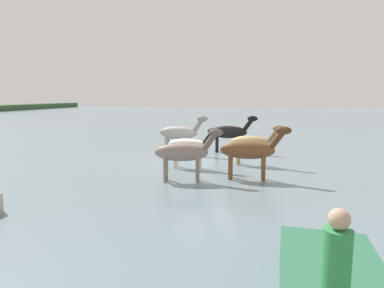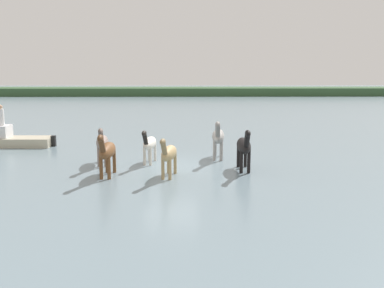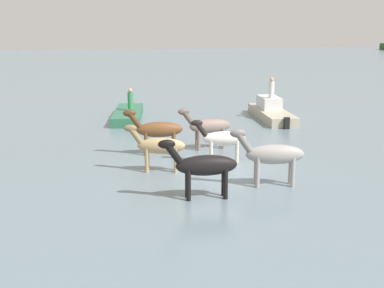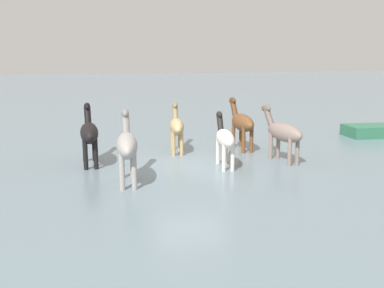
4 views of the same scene
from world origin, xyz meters
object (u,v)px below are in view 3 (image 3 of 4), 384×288
Objects in this scene: horse_pinto_flank at (272,155)px; boat_motor_center at (271,113)px; person_boatman_standing at (130,99)px; horse_dun_straggler at (208,126)px; boat_dinghy_port at (128,116)px; horse_lead at (159,146)px; horse_gray_outer at (204,166)px; horse_chestnut_trailing at (157,130)px; horse_rear_stallion at (222,139)px; person_spotter_bow at (272,89)px.

horse_pinto_flank is 12.83m from boat_motor_center.
boat_motor_center is at bearing 83.10° from person_boatman_standing.
horse_dun_straggler reaches higher than boat_dinghy_port.
horse_gray_outer is at bearing 119.10° from horse_lead.
horse_lead is (-2.33, -3.70, -0.12)m from horse_pinto_flank.
horse_dun_straggler is 8.50m from boat_dinghy_port.
boat_motor_center is (-13.21, 6.27, -0.77)m from horse_gray_outer.
horse_rear_stallion is at bearing 149.41° from horse_chestnut_trailing.
horse_pinto_flank reaches higher than horse_gray_outer.
horse_rear_stallion is at bearing -149.12° from horse_lead.
horse_rear_stallion is 1.89× the size of person_spotter_bow.
horse_dun_straggler is 0.43× the size of boat_dinghy_port.
person_boatman_standing is at bearing 69.71° from boat_dinghy_port.
horse_gray_outer reaches higher than person_boatman_standing.
person_spotter_bow reaches higher than boat_dinghy_port.
horse_dun_straggler is at bearing 29.06° from boat_dinghy_port.
horse_pinto_flank is at bearing 18.41° from person_boatman_standing.
horse_pinto_flank reaches higher than horse_dun_straggler.
horse_gray_outer reaches higher than horse_chestnut_trailing.
boat_dinghy_port is (-10.99, -0.87, -0.81)m from horse_lead.
horse_rear_stallion is at bearing 87.11° from horse_dun_straggler.
horse_lead is at bearing 29.03° from horse_rear_stallion.
person_spotter_bow is (-13.16, 6.21, 0.67)m from horse_gray_outer.
person_spotter_bow reaches higher than horse_dun_straggler.
person_spotter_bow is (-6.66, 4.90, 0.73)m from horse_dun_straggler.
boat_dinghy_port is at bearing -81.67° from horse_gray_outer.
horse_gray_outer reaches higher than boat_dinghy_port.
horse_gray_outer is at bearing 70.83° from horse_dun_straggler.
person_boatman_standing is 1.00× the size of person_spotter_bow.
horse_lead is 0.41× the size of boat_motor_center.
horse_dun_straggler is 0.42× the size of boat_motor_center.
horse_chestnut_trailing is (-4.92, -3.55, -0.04)m from horse_pinto_flank.
boat_motor_center is at bearing -101.34° from horse_pinto_flank.
boat_motor_center is at bearing 134.69° from person_spotter_bow.
horse_chestnut_trailing reaches higher than horse_rear_stallion.
horse_gray_outer is 2.14× the size of person_boatman_standing.
person_boatman_standing is at bearing -97.36° from person_spotter_bow.
boat_dinghy_port is at bearing -75.60° from horse_lead.
horse_chestnut_trailing reaches higher than boat_dinghy_port.
person_spotter_bow reaches higher than horse_pinto_flank.
horse_rear_stallion is 4.56m from horse_gray_outer.
horse_gray_outer reaches higher than horse_rear_stallion.
horse_rear_stallion is 1.89× the size of person_boatman_standing.
person_spotter_bow reaches higher than horse_chestnut_trailing.
horse_lead is at bearing -36.70° from person_spotter_bow.
horse_gray_outer is at bearing 78.85° from horse_rear_stallion.
horse_pinto_flank is 0.46× the size of boat_motor_center.
horse_lead is 12.33m from person_spotter_bow.
boat_motor_center is (-7.34, 7.26, -0.76)m from horse_chestnut_trailing.
boat_dinghy_port is 8.45m from person_spotter_bow.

